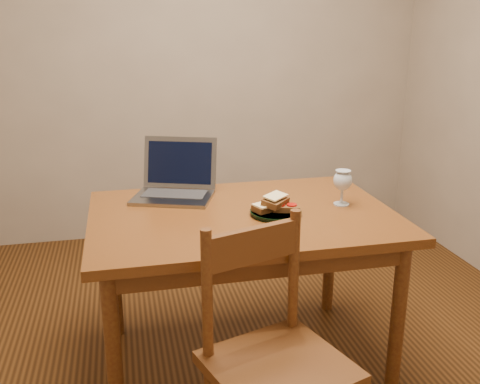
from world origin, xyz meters
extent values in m
cube|color=black|center=(0.00, 0.00, -0.01)|extent=(3.20, 3.20, 0.02)
cube|color=gray|center=(0.00, 1.61, 1.30)|extent=(3.20, 0.02, 2.60)
cube|color=#4D2C0C|center=(-0.11, -0.11, 0.72)|extent=(1.30, 0.90, 0.04)
cylinder|color=#441F0E|center=(-0.68, -0.48, 0.35)|extent=(0.06, 0.06, 0.70)
cylinder|color=#441F0E|center=(0.46, -0.48, 0.35)|extent=(0.06, 0.06, 0.70)
cylinder|color=#441F0E|center=(-0.68, 0.26, 0.35)|extent=(0.06, 0.06, 0.70)
cylinder|color=#441F0E|center=(0.46, 0.26, 0.35)|extent=(0.06, 0.06, 0.70)
cube|color=#441F0E|center=(-0.14, -0.80, 0.44)|extent=(0.53, 0.52, 0.04)
cube|color=#441F0E|center=(-0.19, -0.64, 0.82)|extent=(0.34, 0.14, 0.12)
cylinder|color=black|center=(0.02, -0.17, 0.75)|extent=(0.22, 0.22, 0.02)
cube|color=slate|center=(-0.38, 0.14, 0.75)|extent=(0.42, 0.35, 0.02)
cube|color=slate|center=(-0.33, 0.29, 0.88)|extent=(0.36, 0.19, 0.24)
cube|color=black|center=(-0.33, 0.29, 0.88)|extent=(0.31, 0.16, 0.20)
camera|label=1|loc=(-0.60, -2.23, 1.52)|focal=40.00mm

